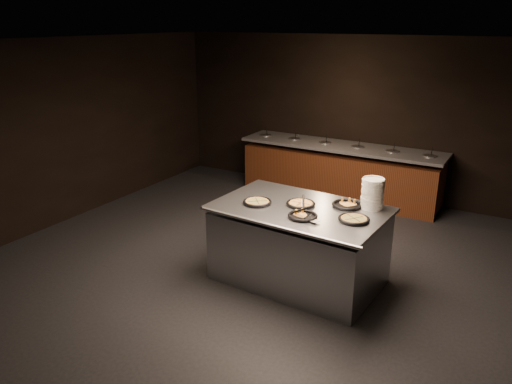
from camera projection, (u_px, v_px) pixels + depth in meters
room at (234, 171)px, 5.91m from camera, size 7.02×8.02×2.92m
salad_bar at (339, 175)px, 9.15m from camera, size 3.70×0.83×1.18m
serving_counter at (299, 246)px, 6.23m from camera, size 2.13×1.43×0.99m
plate_stack at (372, 194)px, 5.97m from camera, size 0.27×0.27×0.37m
pan_veggie_whole at (257, 202)px, 6.18m from camera, size 0.36×0.36×0.04m
pan_cheese_whole at (301, 204)px, 6.12m from camera, size 0.36×0.36×0.04m
pan_cheese_slices_a at (347, 205)px, 6.09m from camera, size 0.37×0.37×0.04m
pan_cheese_slices_b at (303, 216)px, 5.74m from camera, size 0.35×0.35×0.04m
pan_veggie_slices at (354, 219)px, 5.65m from camera, size 0.36×0.36×0.04m
server_left at (303, 203)px, 5.97m from camera, size 0.23×0.31×0.17m
server_right at (305, 213)px, 5.66m from camera, size 0.34×0.14×0.16m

